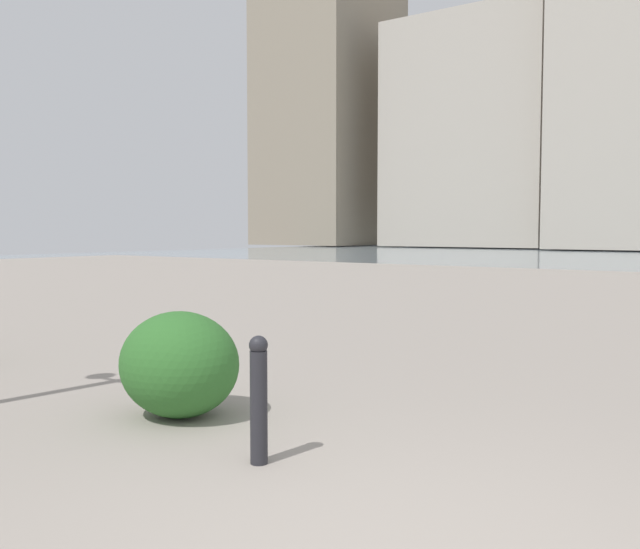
{
  "coord_description": "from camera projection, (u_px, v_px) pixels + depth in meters",
  "views": [
    {
      "loc": [
        -1.55,
        2.79,
        1.59
      ],
      "look_at": [
        5.49,
        -6.93,
        0.83
      ],
      "focal_mm": 38.46,
      "sensor_mm": 36.0,
      "label": 1
    }
  ],
  "objects": [
    {
      "name": "building_annex",
      "position": [
        477.0,
        135.0,
        71.94
      ],
      "size": [
        17.23,
        11.64,
        23.4
      ],
      "color": "#B2A899",
      "rests_on": "ground"
    },
    {
      "name": "building_highrise",
      "position": [
        330.0,
        114.0,
        81.83
      ],
      "size": [
        12.52,
        15.45,
        33.19
      ],
      "color": "gray",
      "rests_on": "ground"
    },
    {
      "name": "bollard_near",
      "position": [
        259.0,
        397.0,
        4.65
      ],
      "size": [
        0.13,
        0.13,
        0.88
      ],
      "color": "#232328",
      "rests_on": "ground"
    },
    {
      "name": "shrub_round",
      "position": [
        179.0,
        364.0,
        5.84
      ],
      "size": [
        1.07,
        0.96,
        0.91
      ],
      "color": "#2D6628",
      "rests_on": "ground"
    }
  ]
}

